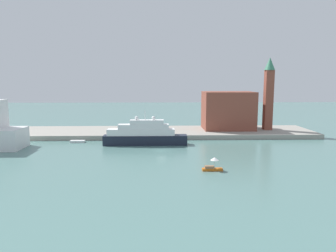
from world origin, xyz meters
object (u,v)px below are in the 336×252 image
object	(u,v)px
harbor_building	(228,110)
mooring_bollard	(161,133)
parked_car	(113,131)
small_motorboat	(213,165)
person_figure	(129,132)
work_barge	(78,141)
large_yacht	(144,135)
bell_tower	(269,91)

from	to	relation	value
harbor_building	mooring_bollard	distance (m)	28.77
parked_car	mooring_bollard	bearing A→B (deg)	-13.27
small_motorboat	parked_car	distance (m)	49.99
harbor_building	person_figure	xyz separation A→B (m)	(-36.07, -10.99, -6.15)
work_barge	harbor_building	distance (m)	55.17
large_yacht	small_motorboat	world-z (taller)	large_yacht
bell_tower	large_yacht	bearing A→B (deg)	-156.81
parked_car	mooring_bollard	size ratio (longest dim) A/B	4.85
parked_car	person_figure	distance (m)	6.39
large_yacht	person_figure	world-z (taller)	large_yacht
large_yacht	parked_car	distance (m)	17.19
large_yacht	work_barge	world-z (taller)	large_yacht
small_motorboat	work_barge	size ratio (longest dim) A/B	0.99
parked_car	harbor_building	bearing A→B (deg)	11.32
work_barge	bell_tower	xyz separation A→B (m)	(66.15, 15.05, 15.55)
large_yacht	mooring_bollard	size ratio (longest dim) A/B	29.36
large_yacht	work_barge	size ratio (longest dim) A/B	5.66
harbor_building	person_figure	bearing A→B (deg)	-163.05
large_yacht	harbor_building	bearing A→B (deg)	34.80
bell_tower	person_figure	size ratio (longest dim) A/B	15.14
parked_car	person_figure	xyz separation A→B (m)	(5.83, -2.61, 0.21)
large_yacht	bell_tower	size ratio (longest dim) A/B	0.97
parked_car	mooring_bollard	xyz separation A→B (m)	(16.74, -3.95, -0.16)
work_barge	parked_car	bearing A→B (deg)	41.00
small_motorboat	work_barge	bearing A→B (deg)	138.93
large_yacht	person_figure	bearing A→B (deg)	119.22
work_barge	person_figure	size ratio (longest dim) A/B	2.60
large_yacht	parked_car	bearing A→B (deg)	132.06
bell_tower	mooring_bollard	bearing A→B (deg)	-165.29
small_motorboat	work_barge	world-z (taller)	small_motorboat
bell_tower	mooring_bollard	xyz separation A→B (m)	(-39.48, -10.36, -13.87)
small_motorboat	mooring_bollard	world-z (taller)	small_motorboat
small_motorboat	person_figure	bearing A→B (deg)	119.45
mooring_bollard	person_figure	bearing A→B (deg)	173.00
work_barge	mooring_bollard	xyz separation A→B (m)	(26.68, 4.69, 1.68)
work_barge	parked_car	xyz separation A→B (m)	(9.93, 8.63, 1.84)
small_motorboat	large_yacht	bearing A→B (deg)	119.53
small_motorboat	bell_tower	distance (m)	57.64
small_motorboat	mooring_bollard	distance (m)	39.19
large_yacht	person_figure	xyz separation A→B (m)	(-5.67, 10.13, -0.72)
parked_car	small_motorboat	bearing A→B (deg)	-56.19
harbor_building	bell_tower	size ratio (longest dim) A/B	0.70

